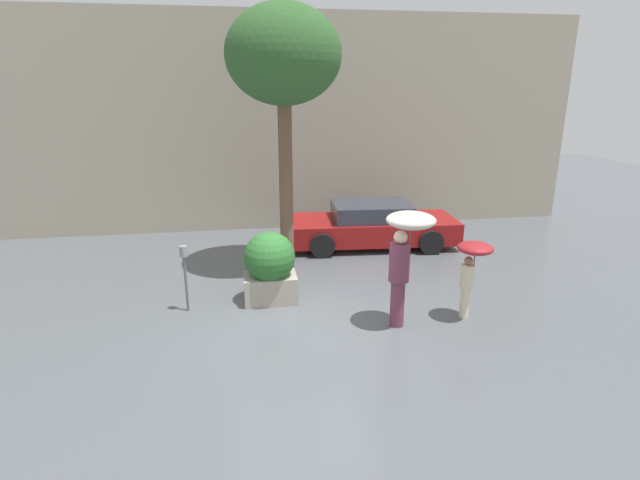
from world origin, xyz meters
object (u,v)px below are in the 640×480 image
object	(u,v)px
person_adult	(405,245)
person_child	(472,261)
parked_car_near	(371,226)
parking_meter	(184,265)
planter_box	(270,266)
street_tree	(283,59)

from	to	relation	value
person_adult	person_child	bearing A→B (deg)	14.94
person_adult	parked_car_near	distance (m)	4.71
person_adult	parking_meter	distance (m)	4.00
planter_box	person_adult	size ratio (longest dim) A/B	0.68
planter_box	person_child	xyz separation A→B (m)	(3.47, -1.34, 0.36)
person_child	parked_car_near	world-z (taller)	person_child
person_adult	parked_car_near	size ratio (longest dim) A/B	0.46
planter_box	street_tree	xyz separation A→B (m)	(0.52, 1.84, 3.85)
person_adult	street_tree	bearing A→B (deg)	128.47
person_adult	parked_car_near	xyz separation A→B (m)	(0.64, 4.57, -0.95)
planter_box	parked_car_near	world-z (taller)	planter_box
parking_meter	planter_box	bearing A→B (deg)	7.30
person_adult	parking_meter	world-z (taller)	person_adult
street_tree	parking_meter	size ratio (longest dim) A/B	4.46
planter_box	parked_car_near	distance (m)	4.24
parked_car_near	parking_meter	distance (m)	5.54
planter_box	parked_car_near	size ratio (longest dim) A/B	0.31
planter_box	street_tree	distance (m)	4.30
person_child	street_tree	distance (m)	5.57
parked_car_near	parking_meter	bearing A→B (deg)	131.01
person_child	parking_meter	size ratio (longest dim) A/B	1.14
person_child	parked_car_near	distance (m)	4.56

